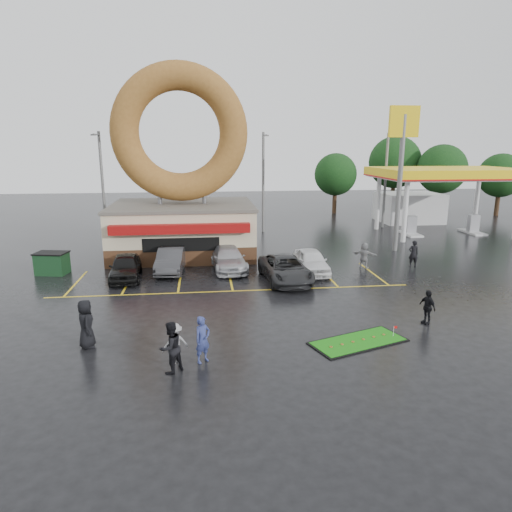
{
  "coord_description": "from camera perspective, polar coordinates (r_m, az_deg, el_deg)",
  "views": [
    {
      "loc": [
        -1.51,
        -20.58,
        7.8
      ],
      "look_at": [
        1.17,
        2.41,
        2.2
      ],
      "focal_mm": 32.0,
      "sensor_mm": 36.0,
      "label": 1
    }
  ],
  "objects": [
    {
      "name": "car_dgrey",
      "position": [
        29.39,
        -10.59,
        -0.5
      ],
      "size": [
        1.85,
        4.67,
        1.51
      ],
      "primitive_type": "imported",
      "rotation": [
        0.0,
        0.0,
        -0.06
      ],
      "color": "#313033",
      "rests_on": "ground"
    },
    {
      "name": "car_black",
      "position": [
        28.4,
        -16.01,
        -1.31
      ],
      "size": [
        2.11,
        4.51,
        1.49
      ],
      "primitive_type": "imported",
      "rotation": [
        0.0,
        0.0,
        0.08
      ],
      "color": "black",
      "rests_on": "ground"
    },
    {
      "name": "person_bystander",
      "position": [
        19.33,
        -20.49,
        -7.95
      ],
      "size": [
        0.89,
        1.11,
        1.97
      ],
      "primitive_type": "imported",
      "rotation": [
        0.0,
        0.0,
        1.88
      ],
      "color": "black",
      "rests_on": "ground"
    },
    {
      "name": "person_hoodie",
      "position": [
        17.26,
        -10.09,
        -10.68
      ],
      "size": [
        1.13,
        0.88,
        1.53
      ],
      "primitive_type": "imported",
      "rotation": [
        0.0,
        0.0,
        3.5
      ],
      "color": "gray",
      "rests_on": "ground"
    },
    {
      "name": "person_cameraman",
      "position": [
        21.9,
        20.62,
        -5.98
      ],
      "size": [
        0.64,
        0.99,
        1.57
      ],
      "primitive_type": "imported",
      "rotation": [
        0.0,
        0.0,
        -1.28
      ],
      "color": "black",
      "rests_on": "ground"
    },
    {
      "name": "person_blackjkt",
      "position": [
        16.54,
        -10.63,
        -11.16
      ],
      "size": [
        1.15,
        1.14,
        1.88
      ],
      "primitive_type": "imported",
      "rotation": [
        0.0,
        0.0,
        3.9
      ],
      "color": "black",
      "rests_on": "ground"
    },
    {
      "name": "car_white",
      "position": [
        28.87,
        6.91,
        -0.65
      ],
      "size": [
        1.77,
        4.36,
        1.48
      ],
      "primitive_type": "imported",
      "rotation": [
        0.0,
        0.0,
        0.0
      ],
      "color": "white",
      "rests_on": "ground"
    },
    {
      "name": "shell_sign",
      "position": [
        35.66,
        17.77,
        12.3
      ],
      "size": [
        2.2,
        0.36,
        10.6
      ],
      "color": "slate",
      "rests_on": "ground"
    },
    {
      "name": "streetlight_left",
      "position": [
        41.49,
        -18.67,
        8.73
      ],
      "size": [
        0.4,
        2.21,
        9.0
      ],
      "color": "slate",
      "rests_on": "ground"
    },
    {
      "name": "car_grey",
      "position": [
        26.94,
        3.69,
        -1.62
      ],
      "size": [
        2.83,
        5.47,
        1.47
      ],
      "primitive_type": "imported",
      "rotation": [
        0.0,
        0.0,
        0.07
      ],
      "color": "#28282A",
      "rests_on": "ground"
    },
    {
      "name": "putting_green",
      "position": [
        19.37,
        12.66,
        -10.39
      ],
      "size": [
        4.31,
        2.97,
        0.5
      ],
      "color": "black",
      "rests_on": "ground"
    },
    {
      "name": "ground",
      "position": [
        22.06,
        -2.32,
        -7.12
      ],
      "size": [
        120.0,
        120.0,
        0.0
      ],
      "primitive_type": "plane",
      "color": "black",
      "rests_on": "ground"
    },
    {
      "name": "person_walker_near",
      "position": [
        30.55,
        13.37,
        0.08
      ],
      "size": [
        1.59,
        1.29,
        1.7
      ],
      "primitive_type": "imported",
      "rotation": [
        0.0,
        0.0,
        2.55
      ],
      "color": "gray",
      "rests_on": "ground"
    },
    {
      "name": "streetlight_right",
      "position": [
        46.06,
        15.92,
        9.34
      ],
      "size": [
        0.4,
        2.21,
        9.0
      ],
      "color": "slate",
      "rests_on": "ground"
    },
    {
      "name": "streetlight_mid",
      "position": [
        41.97,
        0.92,
        9.48
      ],
      "size": [
        0.4,
        2.21,
        9.0
      ],
      "color": "slate",
      "rests_on": "ground"
    },
    {
      "name": "donut_shop",
      "position": [
        33.75,
        -9.24,
        7.76
      ],
      "size": [
        10.2,
        8.7,
        13.5
      ],
      "color": "#472B19",
      "rests_on": "ground"
    },
    {
      "name": "tree_far_b",
      "position": [
        59.1,
        28.26,
        8.84
      ],
      "size": [
        4.9,
        4.9,
        7.0
      ],
      "color": "#332114",
      "rests_on": "ground"
    },
    {
      "name": "gas_station",
      "position": [
        46.94,
        20.85,
        7.72
      ],
      "size": [
        12.3,
        13.65,
        5.9
      ],
      "color": "silver",
      "rests_on": "ground"
    },
    {
      "name": "tree_far_d",
      "position": [
        54.91,
        9.92,
        10.0
      ],
      "size": [
        4.9,
        4.9,
        7.0
      ],
      "color": "#332114",
      "rests_on": "ground"
    },
    {
      "name": "person_walker_far",
      "position": [
        31.76,
        19.07,
        0.28
      ],
      "size": [
        0.69,
        0.49,
        1.78
      ],
      "primitive_type": "imported",
      "rotation": [
        0.0,
        0.0,
        3.04
      ],
      "color": "black",
      "rests_on": "ground"
    },
    {
      "name": "tree_far_c",
      "position": [
        59.46,
        16.97,
        11.14
      ],
      "size": [
        6.3,
        6.3,
        9.0
      ],
      "color": "#332114",
      "rests_on": "ground"
    },
    {
      "name": "car_silver",
      "position": [
        29.48,
        -3.48,
        -0.31
      ],
      "size": [
        2.45,
        5.13,
        1.44
      ],
      "primitive_type": "imported",
      "rotation": [
        0.0,
        0.0,
        0.09
      ],
      "color": "#ACADB2",
      "rests_on": "ground"
    },
    {
      "name": "person_blue",
      "position": [
        17.12,
        -6.69,
        -10.33
      ],
      "size": [
        0.77,
        0.73,
        1.77
      ],
      "primitive_type": "imported",
      "rotation": [
        0.0,
        0.0,
        0.66
      ],
      "color": "navy",
      "rests_on": "ground"
    },
    {
      "name": "tree_far_a",
      "position": [
        57.63,
        22.22,
        10.02
      ],
      "size": [
        5.6,
        5.6,
        8.0
      ],
      "color": "#332114",
      "rests_on": "ground"
    },
    {
      "name": "dumpster",
      "position": [
        31.11,
        -24.13,
        -0.9
      ],
      "size": [
        1.99,
        1.52,
        1.3
      ],
      "primitive_type": "cube",
      "rotation": [
        0.0,
        0.0,
        -0.19
      ],
      "color": "#183F20",
      "rests_on": "ground"
    }
  ]
}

